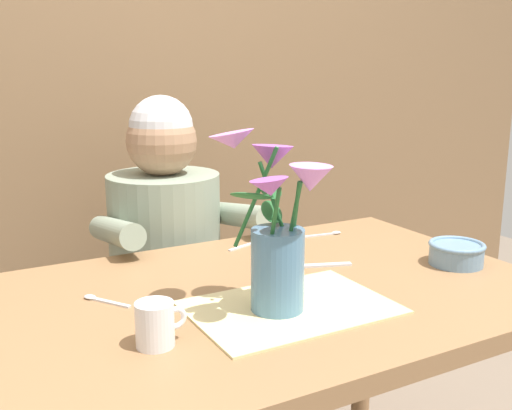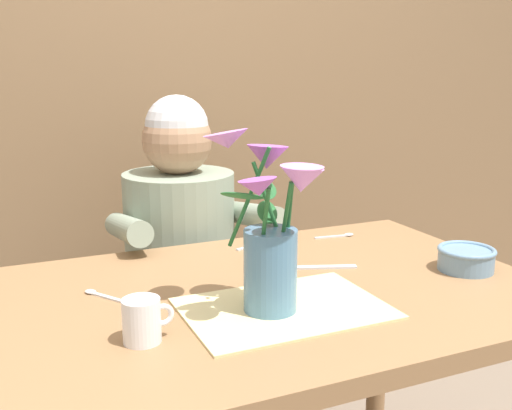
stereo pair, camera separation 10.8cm
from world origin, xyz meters
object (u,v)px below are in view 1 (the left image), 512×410
ceramic_bowl (456,253)px  ceramic_mug (156,324)px  flower_vase (278,230)px  seated_person (167,281)px  dinner_knife (313,266)px

ceramic_bowl → ceramic_mug: (-0.80, -0.06, 0.01)m
flower_vase → seated_person: bearing=87.2°
flower_vase → dinner_knife: size_ratio=1.90×
ceramic_mug → flower_vase: bearing=6.1°
seated_person → flower_vase: 0.81m
flower_vase → dinner_knife: 0.33m
seated_person → flower_vase: seated_person is taller
flower_vase → dinner_knife: (0.22, 0.19, -0.17)m
ceramic_mug → dinner_knife: bearing=24.6°
ceramic_bowl → dinner_knife: 0.35m
seated_person → flower_vase: bearing=-94.2°
ceramic_bowl → ceramic_mug: ceramic_mug is taller
flower_vase → ceramic_bowl: bearing=3.8°
flower_vase → dinner_knife: flower_vase is taller
seated_person → dinner_knife: size_ratio=5.97×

